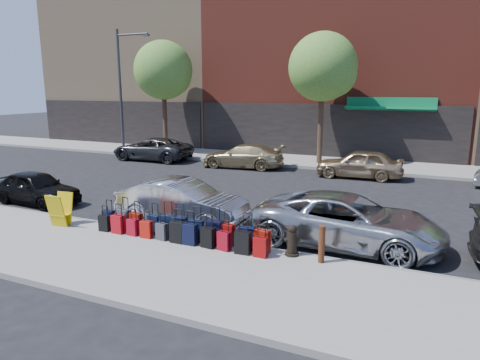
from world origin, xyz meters
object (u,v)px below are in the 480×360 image
at_px(car_near_2, 348,221).
at_px(car_far_0, 152,149).
at_px(tree_left, 165,72).
at_px(fire_hydrant, 292,241).
at_px(bollard, 322,244).
at_px(car_far_2, 359,164).
at_px(suitcase_front_5, 180,228).
at_px(car_far_1, 243,156).
at_px(car_near_0, 36,187).
at_px(tree_center, 325,69).
at_px(streetlight, 122,84).
at_px(car_near_1, 182,202).
at_px(display_rack, 60,210).

height_order(car_near_2, car_far_0, car_near_2).
xyz_separation_m(tree_left, fire_hydrant, (13.10, -14.22, -4.89)).
bearing_deg(bollard, car_far_2, 94.28).
relative_size(suitcase_front_5, car_far_1, 0.23).
bearing_deg(car_near_0, tree_center, -28.71).
bearing_deg(bollard, car_far_0, 138.38).
bearing_deg(car_near_2, streetlight, 58.17).
relative_size(car_near_1, car_near_2, 0.84).
distance_m(fire_hydrant, car_near_2, 2.01).
bearing_deg(tree_left, car_near_2, -41.46).
relative_size(suitcase_front_5, car_near_2, 0.20).
bearing_deg(car_near_2, car_far_1, 39.94).
distance_m(tree_left, car_far_2, 14.14).
height_order(car_near_0, car_far_1, car_far_1).
xyz_separation_m(car_near_1, car_near_2, (5.27, 0.15, 0.01)).
bearing_deg(tree_center, car_near_1, -97.11).
xyz_separation_m(display_rack, car_near_1, (3.12, 2.10, 0.07)).
height_order(bollard, car_near_1, car_near_1).
xyz_separation_m(car_near_2, car_far_2, (-1.15, 9.72, -0.02)).
bearing_deg(tree_center, display_rack, -107.64).
xyz_separation_m(car_near_2, car_far_0, (-13.70, 10.08, -0.03)).
xyz_separation_m(fire_hydrant, bollard, (0.80, -0.16, 0.11)).
xyz_separation_m(tree_center, car_near_0, (-8.04, -12.80, -4.78)).
bearing_deg(car_far_2, car_far_0, -93.90).
height_order(tree_center, car_far_1, tree_center).
bearing_deg(suitcase_front_5, tree_left, 116.89).
relative_size(tree_left, streetlight, 0.91).
xyz_separation_m(tree_left, tree_center, (10.50, 0.00, 0.00)).
height_order(tree_left, bollard, tree_left).
bearing_deg(car_far_2, fire_hydrant, -1.93).
distance_m(suitcase_front_5, car_far_0, 15.09).
relative_size(suitcase_front_5, bollard, 1.09).
distance_m(tree_left, bollard, 20.56).
relative_size(car_near_2, car_far_1, 1.15).
xyz_separation_m(tree_left, car_far_0, (0.49, -2.46, -4.72)).
height_order(car_far_0, car_far_1, car_far_0).
xyz_separation_m(tree_left, car_near_2, (14.19, -12.54, -4.68)).
bearing_deg(fire_hydrant, display_rack, 164.92).
distance_m(fire_hydrant, car_far_2, 11.40).
bearing_deg(tree_center, bollard, -76.69).
xyz_separation_m(tree_left, suitcase_front_5, (9.81, -14.32, -4.94)).
bearing_deg(car_near_2, car_far_2, 9.59).
distance_m(bollard, car_far_2, 11.59).
xyz_separation_m(tree_center, car_far_1, (-3.84, -2.59, -4.75)).
height_order(tree_center, fire_hydrant, tree_center).
bearing_deg(streetlight, car_far_2, -7.55).
distance_m(car_near_0, car_near_2, 11.74).
bearing_deg(streetlight, car_far_0, -27.14).
bearing_deg(car_near_0, suitcase_front_5, -98.23).
bearing_deg(car_far_2, streetlight, -99.81).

